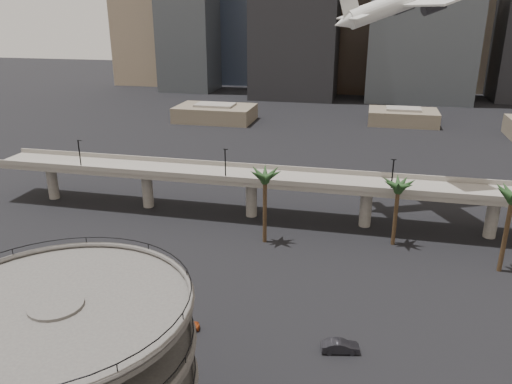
% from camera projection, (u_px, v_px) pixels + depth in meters
% --- Properties ---
extents(parking_ramp, '(22.20, 22.20, 17.35)m').
position_uv_depth(parking_ramp, '(66.00, 370.00, 42.10)').
color(parking_ramp, '#4A4745').
rests_on(parking_ramp, ground).
extents(overpass, '(130.00, 9.30, 14.70)m').
position_uv_depth(overpass, '(308.00, 185.00, 94.23)').
color(overpass, gray).
rests_on(overpass, ground).
extents(palm_trees, '(54.40, 18.40, 14.00)m').
position_uv_depth(palm_trees, '(434.00, 186.00, 81.46)').
color(palm_trees, '#46321E').
rests_on(palm_trees, ground).
extents(low_buildings, '(135.00, 27.50, 6.80)m').
position_uv_depth(low_buildings, '(359.00, 118.00, 174.24)').
color(low_buildings, '#685E4D').
rests_on(low_buildings, ground).
extents(car_a, '(4.31, 2.85, 1.36)m').
position_uv_depth(car_a, '(184.00, 325.00, 63.38)').
color(car_a, '#AD4518').
rests_on(car_a, ground).
extents(car_b, '(4.85, 2.54, 1.52)m').
position_uv_depth(car_b, '(340.00, 346.00, 59.31)').
color(car_b, black).
rests_on(car_b, ground).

